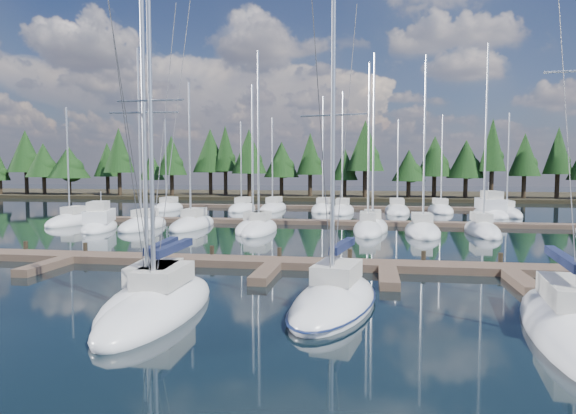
% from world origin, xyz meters
% --- Properties ---
extents(ground, '(260.00, 260.00, 0.00)m').
position_xyz_m(ground, '(0.00, 30.00, 0.00)').
color(ground, black).
rests_on(ground, ground).
extents(far_shore, '(220.00, 30.00, 0.60)m').
position_xyz_m(far_shore, '(0.00, 90.00, 0.30)').
color(far_shore, black).
rests_on(far_shore, ground).
extents(main_dock, '(44.00, 6.13, 0.90)m').
position_xyz_m(main_dock, '(0.00, 17.36, 0.20)').
color(main_dock, brown).
rests_on(main_dock, ground).
extents(back_docks, '(50.00, 21.80, 0.40)m').
position_xyz_m(back_docks, '(0.00, 49.58, 0.20)').
color(back_docks, brown).
rests_on(back_docks, ground).
extents(front_sailboat_2, '(2.82, 8.73, 14.09)m').
position_xyz_m(front_sailboat_2, '(-2.59, 8.14, 0.29)').
color(front_sailboat_2, silver).
rests_on(front_sailboat_2, ground).
extents(front_sailboat_3, '(3.54, 8.34, 13.48)m').
position_xyz_m(front_sailboat_3, '(-3.16, 8.73, 0.29)').
color(front_sailboat_3, silver).
rests_on(front_sailboat_3, ground).
extents(front_sailboat_4, '(4.25, 8.37, 13.33)m').
position_xyz_m(front_sailboat_4, '(3.77, 9.93, 0.28)').
color(front_sailboat_4, silver).
rests_on(front_sailboat_4, ground).
extents(front_sailboat_5, '(3.89, 10.45, 15.05)m').
position_xyz_m(front_sailboat_5, '(11.55, 7.74, 0.29)').
color(front_sailboat_5, silver).
rests_on(front_sailboat_5, ground).
extents(back_sailboat_rows, '(49.51, 33.15, 16.83)m').
position_xyz_m(back_sailboat_rows, '(0.33, 44.91, 0.27)').
color(back_sailboat_rows, silver).
rests_on(back_sailboat_rows, ground).
extents(motor_yacht_left, '(5.20, 8.65, 4.09)m').
position_xyz_m(motor_yacht_left, '(-18.80, 32.80, 0.46)').
color(motor_yacht_left, silver).
rests_on(motor_yacht_left, ground).
extents(motor_yacht_right, '(3.54, 9.54, 4.71)m').
position_xyz_m(motor_yacht_right, '(18.75, 52.21, 0.52)').
color(motor_yacht_right, silver).
rests_on(motor_yacht_right, ground).
extents(tree_line, '(184.07, 12.09, 13.67)m').
position_xyz_m(tree_line, '(-0.75, 80.22, 7.38)').
color(tree_line, black).
rests_on(tree_line, far_shore).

